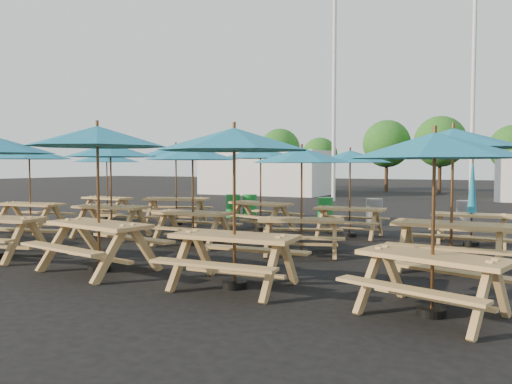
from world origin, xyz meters
The scene contains 27 objects.
ground centered at (0.00, 0.00, 0.00)m, with size 120.00×120.00×0.00m, color black.
picnic_unit_1 centered at (-5.49, -1.65, 2.08)m, with size 2.56×2.56×2.38m.
picnic_unit_2 centered at (-5.81, 1.63, 2.02)m, with size 2.33×2.33×2.32m.
picnic_unit_4 centered at (-2.69, -1.41, 2.12)m, with size 2.59×2.59×2.43m.
picnic_unit_5 centered at (-2.87, 1.59, 2.18)m, with size 3.05×3.05×2.51m.
picnic_unit_6 centered at (0.14, -4.64, 2.22)m, with size 2.77×2.77×2.55m.
picnic_unit_7 centered at (-0.07, -1.50, 2.02)m, with size 2.36×2.36×2.32m.
picnic_unit_8 centered at (0.12, 1.54, 2.10)m, with size 2.83×2.83×2.41m.
picnic_unit_9 centered at (2.84, -4.57, 2.11)m, with size 2.45×2.45×2.43m.
picnic_unit_10 centered at (2.62, -1.45, 1.95)m, with size 2.71×2.71×2.24m.
picnic_unit_11 centered at (2.73, 1.54, 1.97)m, with size 2.20×2.20×2.26m.
picnic_unit_12 centered at (5.69, -4.65, 1.97)m, with size 2.65×2.65×2.27m.
picnic_unit_13 centered at (5.57, -1.69, 2.19)m, with size 2.41×2.41×2.52m.
picnic_unit_14 centered at (5.66, 1.43, 0.90)m, with size 1.80×1.59×2.20m.
waste_bin_0 centered at (-2.47, 4.41, 0.41)m, with size 0.51×0.51×0.82m, color #177F2B.
waste_bin_1 centered at (-1.93, 4.68, 0.41)m, with size 0.51×0.51×0.82m, color #177F2B.
waste_bin_2 centered at (1.06, 4.35, 0.41)m, with size 0.51×0.51×0.82m, color #177F2B.
waste_bin_3 centered at (2.62, 4.48, 0.41)m, with size 0.51×0.51×0.82m, color gray.
waste_bin_4 centered at (5.22, 4.84, 0.41)m, with size 0.51×0.51×0.82m, color gray.
mast_0 centered at (-2.00, 14.00, 6.00)m, with size 0.20×0.20×12.00m, color silver.
mast_1 centered at (4.50, 16.00, 6.00)m, with size 0.20×0.20×12.00m, color silver.
event_tent_0 centered at (-8.00, 18.00, 1.40)m, with size 8.00×4.00×2.80m, color silver.
tree_0 centered at (-14.07, 25.25, 2.83)m, with size 2.80×2.80×4.24m.
tree_1 centered at (-9.74, 23.90, 3.15)m, with size 3.11×3.11×4.72m.
tree_2 centered at (-6.39, 23.65, 2.62)m, with size 2.59×2.59×3.93m.
tree_3 centered at (-1.75, 24.72, 3.41)m, with size 3.36×3.36×5.09m.
tree_4 centered at (1.90, 24.26, 3.46)m, with size 3.41×3.41×5.17m.
Camera 1 is at (6.60, -11.00, 1.84)m, focal length 35.00 mm.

